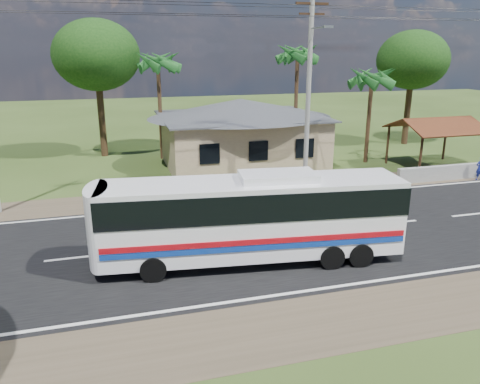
# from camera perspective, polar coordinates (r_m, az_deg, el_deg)

# --- Properties ---
(ground) EXTENTS (120.00, 120.00, 0.00)m
(ground) POSITION_cam_1_polar(r_m,az_deg,el_deg) (20.29, 7.28, -5.06)
(ground) COLOR #2D4117
(ground) RESTS_ON ground
(road) EXTENTS (120.00, 16.00, 0.03)m
(road) POSITION_cam_1_polar(r_m,az_deg,el_deg) (20.28, 7.28, -5.03)
(road) COLOR black
(road) RESTS_ON ground
(house) EXTENTS (12.40, 10.00, 5.00)m
(house) POSITION_cam_1_polar(r_m,az_deg,el_deg) (31.80, 0.04, 8.15)
(house) COLOR tan
(house) RESTS_ON ground
(waiting_shed) EXTENTS (5.20, 4.48, 3.35)m
(waiting_shed) POSITION_cam_1_polar(r_m,az_deg,el_deg) (33.26, 22.82, 7.37)
(waiting_shed) COLOR #382314
(waiting_shed) RESTS_ON ground
(concrete_barrier) EXTENTS (7.00, 0.30, 0.90)m
(concrete_barrier) POSITION_cam_1_polar(r_m,az_deg,el_deg) (30.87, 24.13, 2.20)
(concrete_barrier) COLOR #9E9E99
(concrete_barrier) RESTS_ON ground
(utility_poles) EXTENTS (32.80, 2.22, 11.00)m
(utility_poles) POSITION_cam_1_polar(r_m,az_deg,el_deg) (25.88, 7.71, 12.90)
(utility_poles) COLOR #9E9E99
(utility_poles) RESTS_ON ground
(palm_near) EXTENTS (2.80, 2.80, 6.70)m
(palm_near) POSITION_cam_1_polar(r_m,az_deg,el_deg) (33.01, 15.79, 13.21)
(palm_near) COLOR #47301E
(palm_near) RESTS_ON ground
(palm_mid) EXTENTS (2.80, 2.80, 8.20)m
(palm_mid) POSITION_cam_1_polar(r_m,az_deg,el_deg) (35.42, 7.04, 16.28)
(palm_mid) COLOR #47301E
(palm_mid) RESTS_ON ground
(palm_far) EXTENTS (2.80, 2.80, 7.70)m
(palm_far) POSITION_cam_1_polar(r_m,az_deg,el_deg) (33.44, -10.00, 15.29)
(palm_far) COLOR #47301E
(palm_far) RESTS_ON ground
(tree_behind_house) EXTENTS (6.00, 6.00, 9.61)m
(tree_behind_house) POSITION_cam_1_polar(r_m,az_deg,el_deg) (35.26, -17.11, 15.61)
(tree_behind_house) COLOR #47301E
(tree_behind_house) RESTS_ON ground
(tree_behind_shed) EXTENTS (5.60, 5.60, 9.02)m
(tree_behind_shed) POSITION_cam_1_polar(r_m,az_deg,el_deg) (40.71, 20.31, 14.82)
(tree_behind_shed) COLOR #47301E
(tree_behind_shed) RESTS_ON ground
(coach_bus) EXTENTS (11.07, 3.56, 3.38)m
(coach_bus) POSITION_cam_1_polar(r_m,az_deg,el_deg) (16.92, 1.57, -2.50)
(coach_bus) COLOR white
(coach_bus) RESTS_ON ground
(motorcycle) EXTENTS (1.63, 1.11, 0.81)m
(motorcycle) POSITION_cam_1_polar(r_m,az_deg,el_deg) (26.92, 4.44, 1.55)
(motorcycle) COLOR black
(motorcycle) RESTS_ON ground
(person) EXTENTS (0.57, 0.39, 1.48)m
(person) POSITION_cam_1_polar(r_m,az_deg,el_deg) (31.51, 27.22, 2.62)
(person) COLOR navy
(person) RESTS_ON ground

